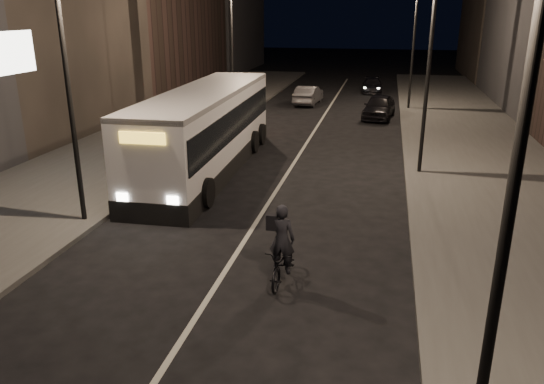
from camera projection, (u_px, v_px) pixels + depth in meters
The scene contains 13 objects.
ground at pixel (205, 302), 12.93m from camera, with size 180.00×180.00×0.00m, color black.
sidewalk_right at pixel (482, 164), 24.17m from camera, with size 7.00×70.00×0.16m, color #3C3C39.
sidewalk_left at pixel (137, 145), 27.53m from camera, with size 7.00×70.00×0.16m, color #3C3C39.
streetlight_right_near at pixel (498, 132), 6.44m from camera, with size 1.20×0.44×8.12m.
streetlight_right_mid at pixel (424, 47), 21.23m from camera, with size 1.20×0.44×8.12m.
streetlight_right_far at pixel (411, 31), 36.02m from camera, with size 1.20×0.44×8.12m.
streetlight_left_near at pixel (73, 59), 15.94m from camera, with size 1.20×0.44×8.12m.
streetlight_left_far at pixel (236, 34), 32.58m from camera, with size 1.20×0.44×8.12m.
city_bus at pixel (206, 127), 23.05m from camera, with size 3.38×13.22×3.54m.
cyclist_on_bicycle at pixel (283, 257), 13.64m from camera, with size 0.80×1.98×2.23m.
car_near at pixel (379, 107), 34.59m from camera, with size 1.80×4.46×1.52m, color black.
car_mid at pixel (308, 95), 39.78m from camera, with size 1.47×4.21×1.39m, color #3E3E40.
car_far at pixel (372, 85), 45.50m from camera, with size 1.66×4.09×1.19m, color black.
Camera 1 is at (3.96, -10.76, 6.77)m, focal length 35.00 mm.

